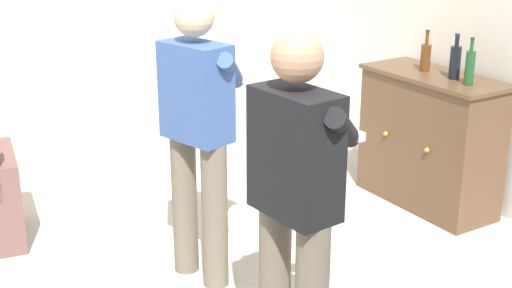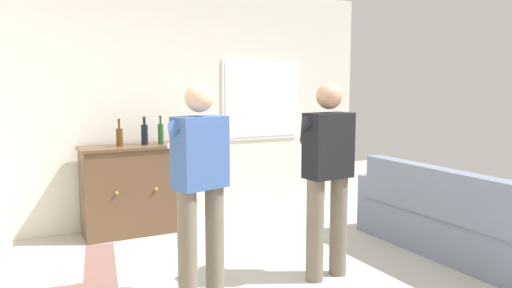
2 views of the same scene
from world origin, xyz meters
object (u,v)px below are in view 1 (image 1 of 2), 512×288
Objects in this scene: bottle_liquor_amber at (455,61)px; person_standing_left at (199,129)px; sideboard_cabinet at (429,140)px; person_standing_right at (296,200)px; bottle_spirits_clear at (470,67)px; bottle_wine_green at (426,57)px.

person_standing_left is at bearing -92.46° from bottle_liquor_amber.
person_standing_right reaches higher than sideboard_cabinet.
person_standing_left reaches higher than bottle_spirits_clear.
person_standing_left and person_standing_right have the same top height.
bottle_spirits_clear is 1.92m from person_standing_left.
bottle_wine_green is 1.95m from person_standing_left.
person_standing_right reaches higher than bottle_spirits_clear.
bottle_wine_green is at bearing -179.55° from bottle_liquor_amber.
bottle_wine_green is 0.28m from bottle_liquor_amber.
person_standing_right reaches higher than bottle_wine_green.
bottle_spirits_clear is 0.19× the size of person_standing_right.
sideboard_cabinet is at bearing 92.39° from person_standing_left.
bottle_liquor_amber is 1.95m from person_standing_left.
bottle_liquor_amber is 0.98× the size of bottle_spirits_clear.
bottle_wine_green is at bearing 175.35° from sideboard_cabinet.
bottle_spirits_clear is at bearing 82.32° from person_standing_left.
sideboard_cabinet is 0.65× the size of person_standing_right.
bottle_spirits_clear is at bearing -14.88° from bottle_liquor_amber.
bottle_wine_green is 0.45m from bottle_spirits_clear.
bottle_liquor_amber is at bearing 0.45° from bottle_wine_green.
sideboard_cabinet is 1.98m from person_standing_left.
bottle_wine_green is 0.93× the size of bottle_spirits_clear.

